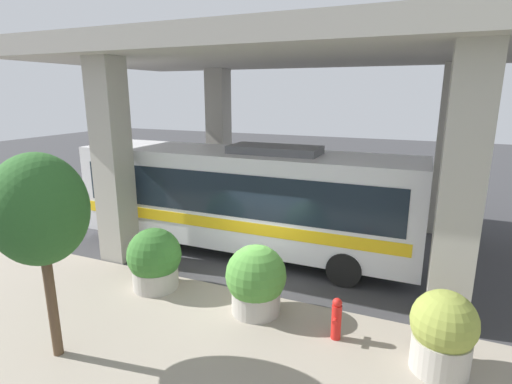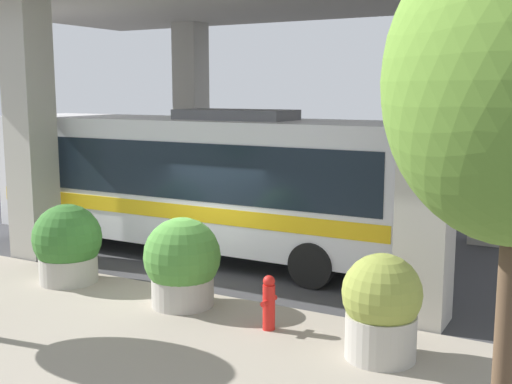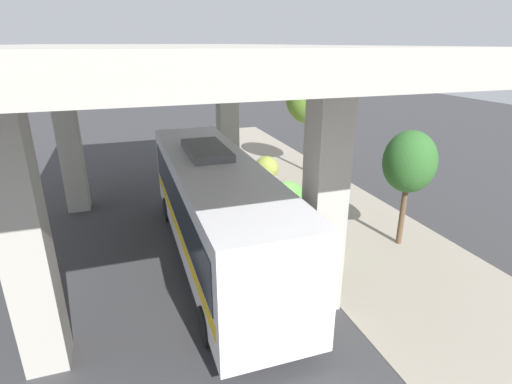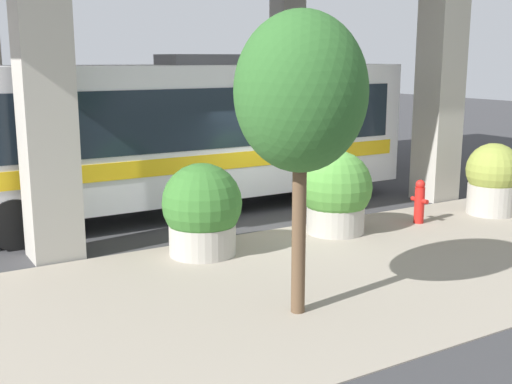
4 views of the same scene
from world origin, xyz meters
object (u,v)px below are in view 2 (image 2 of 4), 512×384
Objects in this scene: bus at (197,177)px; planter_front at (382,307)px; fire_hydrant at (269,303)px; planter_middle at (182,263)px; planter_back at (68,245)px.

bus reaches higher than planter_front.
fire_hydrant is at bearing 83.68° from planter_front.
bus reaches higher than fire_hydrant.
planter_back is (0.06, 3.08, -0.01)m from planter_middle.
planter_middle is (0.34, 2.08, 0.35)m from fire_hydrant.
planter_back reaches higher than fire_hydrant.
fire_hydrant is at bearing -99.42° from planter_middle.
planter_middle is at bearing 82.13° from planter_front.
bus is at bearing 56.58° from planter_front.
planter_front is at bearing -97.87° from planter_middle.
fire_hydrant is 5.18m from planter_back.
planter_front is (-4.07, -6.17, -1.16)m from bus.
planter_back is at bearing 88.86° from planter_middle.
bus is at bearing 46.70° from fire_hydrant.
fire_hydrant is (-3.84, -4.07, -1.51)m from bus.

